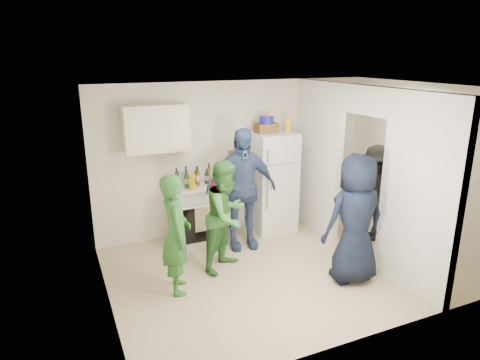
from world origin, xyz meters
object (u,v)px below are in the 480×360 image
(person_nook, at_px, (375,193))
(person_green_left, at_px, (176,234))
(stove, at_px, (196,213))
(person_denim, at_px, (241,189))
(yellow_cup_stack_top, at_px, (288,125))
(blue_bowl, at_px, (266,120))
(wicker_basket, at_px, (266,128))
(person_navy, at_px, (355,219))
(fridge, at_px, (272,182))
(person_green_center, at_px, (227,216))

(person_nook, bearing_deg, person_green_left, -57.99)
(stove, bearing_deg, person_denim, -39.14)
(person_green_left, bearing_deg, yellow_cup_stack_top, -51.74)
(blue_bowl, relative_size, person_nook, 0.15)
(stove, distance_m, person_denim, 0.88)
(wicker_basket, xyz_separation_m, person_navy, (0.27, -2.03, -0.89))
(fridge, xyz_separation_m, yellow_cup_stack_top, (0.22, -0.10, 0.96))
(wicker_basket, bearing_deg, person_green_left, -145.07)
(person_navy, relative_size, person_nook, 1.11)
(blue_bowl, relative_size, person_green_left, 0.16)
(stove, relative_size, person_navy, 0.54)
(person_denim, bearing_deg, yellow_cup_stack_top, 25.92)
(fridge, height_order, person_denim, person_denim)
(person_green_center, bearing_deg, stove, 62.95)
(stove, bearing_deg, blue_bowl, 0.93)
(stove, height_order, person_nook, person_nook)
(blue_bowl, height_order, yellow_cup_stack_top, blue_bowl)
(yellow_cup_stack_top, bearing_deg, person_denim, -161.03)
(stove, xyz_separation_m, person_nook, (2.65, -1.07, 0.31))
(yellow_cup_stack_top, bearing_deg, wicker_basket, 154.89)
(fridge, relative_size, blue_bowl, 7.00)
(blue_bowl, distance_m, person_denim, 1.25)
(yellow_cup_stack_top, bearing_deg, blue_bowl, 154.89)
(person_nook, bearing_deg, fridge, -100.64)
(person_green_center, xyz_separation_m, person_denim, (0.46, 0.54, 0.16))
(person_green_center, xyz_separation_m, person_nook, (2.54, -0.06, 0.00))
(stove, distance_m, person_green_left, 1.52)
(wicker_basket, bearing_deg, person_navy, -82.53)
(person_nook, bearing_deg, blue_bowl, -99.91)
(person_green_center, bearing_deg, person_nook, -34.77)
(person_navy, bearing_deg, blue_bowl, -77.94)
(wicker_basket, relative_size, person_denim, 0.19)
(blue_bowl, relative_size, person_green_center, 0.15)
(fridge, xyz_separation_m, person_green_left, (-2.02, -1.29, -0.07))
(person_denim, bearing_deg, person_nook, -9.23)
(blue_bowl, distance_m, person_nook, 2.10)
(person_green_center, distance_m, person_navy, 1.71)
(wicker_basket, height_order, blue_bowl, blue_bowl)
(person_green_left, height_order, person_denim, person_denim)
(person_denim, bearing_deg, wicker_basket, 43.39)
(fridge, distance_m, person_green_left, 2.40)
(stove, xyz_separation_m, person_green_left, (-0.69, -1.32, 0.30))
(wicker_basket, height_order, person_green_left, wicker_basket)
(person_navy, bearing_deg, person_denim, -54.43)
(person_green_left, bearing_deg, wicker_basket, -44.83)
(yellow_cup_stack_top, distance_m, person_navy, 2.10)
(person_nook, bearing_deg, person_green_center, -63.72)
(wicker_basket, bearing_deg, yellow_cup_stack_top, -25.11)
(stove, xyz_separation_m, person_navy, (1.50, -2.01, 0.39))
(wicker_basket, height_order, person_nook, wicker_basket)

